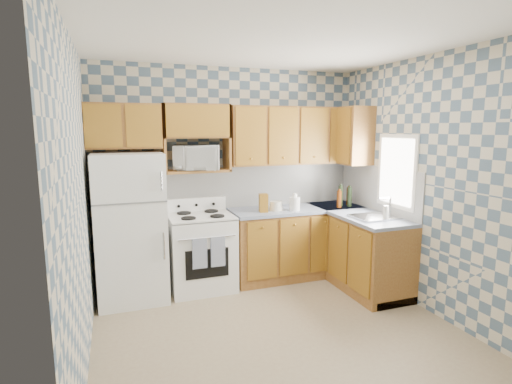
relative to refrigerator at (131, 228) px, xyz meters
The scene contains 30 objects.
floor 1.97m from the refrigerator, 44.43° to the right, with size 3.40×3.40×0.00m, color #8A7156.
back_wall 1.42m from the refrigerator, 15.35° to the left, with size 3.40×0.02×2.70m, color slate.
right_wall 3.27m from the refrigerator, 22.79° to the right, with size 0.02×3.20×2.70m, color slate.
backsplash_back 1.75m from the refrigerator, 11.47° to the left, with size 2.60×0.01×0.56m, color white.
backsplash_right 3.02m from the refrigerator, ahead, with size 0.01×1.60×0.56m, color white.
refrigerator is the anchor object (origin of this frame).
stove_body 0.89m from the refrigerator, ahead, with size 0.76×0.65×0.90m, color white.
cooktop 0.81m from the refrigerator, ahead, with size 0.76×0.65×0.03m, color silver.
backguard 0.87m from the refrigerator, 20.44° to the left, with size 0.76×0.08×0.17m, color white.
dish_towel_left 0.84m from the refrigerator, 24.05° to the right, with size 0.17×0.03×0.35m, color navy.
dish_towel_right 1.02m from the refrigerator, 19.03° to the right, with size 0.17×0.03×0.35m, color navy.
base_cabinets_back 2.14m from the refrigerator, ahead, with size 1.75×0.60×0.88m, color brown.
base_cabinets_right 2.74m from the refrigerator, ahead, with size 0.60×1.60×0.88m, color brown.
countertop_back 2.10m from the refrigerator, ahead, with size 1.77×0.63×0.04m, color slate.
countertop_right 2.71m from the refrigerator, ahead, with size 0.63×1.60×0.04m, color slate.
upper_cabinets_back 2.34m from the refrigerator, ahead, with size 1.75×0.33×0.74m, color brown.
upper_cabinets_fridge 1.15m from the refrigerator, 94.64° to the left, with size 0.82×0.33×0.50m, color brown.
upper_cabinets_right 2.99m from the refrigerator, ahead, with size 0.33×0.70×0.74m, color brown.
microwave_shelf 1.02m from the refrigerator, 12.94° to the left, with size 0.80×0.33×0.03m, color brown.
microwave 1.12m from the refrigerator, 11.63° to the left, with size 0.54×0.36×0.30m, color white.
sink 2.79m from the refrigerator, 16.65° to the right, with size 0.48×0.40×0.03m, color #B7B7BC.
window 3.13m from the refrigerator, 15.12° to the right, with size 0.02×0.66×0.86m, color white.
bottle_0 2.69m from the refrigerator, ahead, with size 0.06×0.06×0.27m, color black.
bottle_1 2.79m from the refrigerator, ahead, with size 0.06×0.06×0.26m, color black.
bottle_2 2.84m from the refrigerator, ahead, with size 0.06×0.06×0.24m, color #542308.
bottle_3 2.62m from the refrigerator, ahead, with size 0.06×0.06×0.22m, color #542308.
knife_block 1.59m from the refrigerator, ahead, with size 0.10×0.10×0.23m, color brown.
electric_kettle 1.99m from the refrigerator, ahead, with size 0.13×0.13×0.17m, color white.
food_containers 1.77m from the refrigerator, ahead, with size 0.17×0.17×0.11m, color beige, non-canonical shape.
soap_bottle 2.88m from the refrigerator, 19.59° to the right, with size 0.06×0.06×0.17m, color beige.
Camera 1 is at (-1.42, -3.34, 1.95)m, focal length 28.00 mm.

